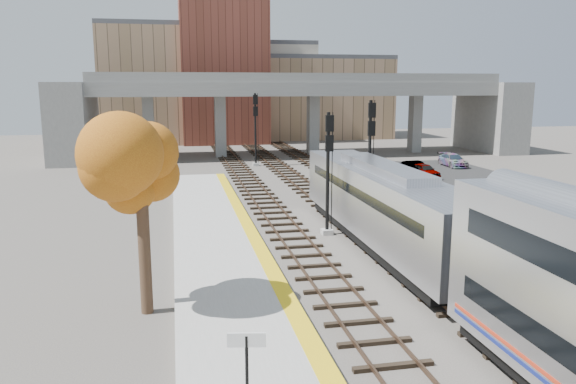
{
  "coord_description": "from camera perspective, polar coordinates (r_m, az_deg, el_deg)",
  "views": [
    {
      "loc": [
        -9.3,
        -20.06,
        8.24
      ],
      "look_at": [
        -3.32,
        9.28,
        2.5
      ],
      "focal_mm": 35.0,
      "sensor_mm": 36.0,
      "label": 1
    }
  ],
  "objects": [
    {
      "name": "ground",
      "position": [
        23.6,
        12.69,
        -9.86
      ],
      "size": [
        160.0,
        160.0,
        0.0
      ],
      "primitive_type": "plane",
      "color": "#47423D",
      "rests_on": "ground"
    },
    {
      "name": "platform",
      "position": [
        21.72,
        -5.38,
        -11.0
      ],
      "size": [
        4.5,
        60.0,
        0.35
      ],
      "primitive_type": "cube",
      "color": "#9E9E99",
      "rests_on": "ground"
    },
    {
      "name": "yellow_strip",
      "position": [
        21.91,
        -0.36,
        -10.24
      ],
      "size": [
        0.7,
        60.0,
        0.01
      ],
      "primitive_type": "cube",
      "color": "yellow",
      "rests_on": "platform"
    },
    {
      "name": "tracks",
      "position": [
        35.09,
        5.77,
        -2.66
      ],
      "size": [
        10.7,
        95.0,
        0.25
      ],
      "color": "black",
      "rests_on": "ground"
    },
    {
      "name": "overpass",
      "position": [
        66.64,
        0.81,
        8.76
      ],
      "size": [
        54.0,
        12.0,
        9.5
      ],
      "color": "slate",
      "rests_on": "ground"
    },
    {
      "name": "buildings_far",
      "position": [
        87.27,
        -4.65,
        10.58
      ],
      "size": [
        43.0,
        21.0,
        20.6
      ],
      "color": "tan",
      "rests_on": "ground"
    },
    {
      "name": "parking_lot",
      "position": [
        54.04,
        14.18,
        1.77
      ],
      "size": [
        14.0,
        18.0,
        0.04
      ],
      "primitive_type": "cube",
      "color": "black",
      "rests_on": "ground"
    },
    {
      "name": "locomotive",
      "position": [
        28.99,
        9.56,
        -1.17
      ],
      "size": [
        3.02,
        19.05,
        4.1
      ],
      "color": "#A8AAB2",
      "rests_on": "ground"
    },
    {
      "name": "signal_mast_near",
      "position": [
        30.77,
        4.09,
        1.62
      ],
      "size": [
        0.6,
        0.64,
        6.79
      ],
      "color": "#9E9E99",
      "rests_on": "ground"
    },
    {
      "name": "signal_mast_mid",
      "position": [
        36.46,
        8.31,
        3.52
      ],
      "size": [
        0.6,
        0.64,
        7.28
      ],
      "color": "#9E9E99",
      "rests_on": "ground"
    },
    {
      "name": "signal_mast_far",
      "position": [
        57.55,
        -3.32,
        6.34
      ],
      "size": [
        0.6,
        0.64,
        7.4
      ],
      "color": "#9E9E99",
      "rests_on": "ground"
    },
    {
      "name": "station_sign",
      "position": [
        13.62,
        -4.21,
        -16.56
      ],
      "size": [
        0.89,
        0.21,
        2.27
      ],
      "rotation": [
        0.0,
        0.0,
        -0.18
      ],
      "color": "black",
      "rests_on": "platform"
    },
    {
      "name": "tree",
      "position": [
        20.36,
        -14.74,
        1.62
      ],
      "size": [
        3.6,
        3.6,
        6.87
      ],
      "color": "#382619",
      "rests_on": "ground"
    },
    {
      "name": "car_a",
      "position": [
        51.8,
        13.7,
        2.13
      ],
      "size": [
        1.87,
        3.82,
        1.25
      ],
      "primitive_type": "imported",
      "rotation": [
        0.0,
        0.0,
        0.11
      ],
      "color": "#99999E",
      "rests_on": "parking_lot"
    },
    {
      "name": "car_b",
      "position": [
        52.98,
        12.8,
        2.38
      ],
      "size": [
        1.85,
        4.02,
        1.28
      ],
      "primitive_type": "imported",
      "rotation": [
        0.0,
        0.0,
        0.13
      ],
      "color": "#99999E",
      "rests_on": "parking_lot"
    },
    {
      "name": "car_c",
      "position": [
        59.66,
        16.41,
        3.12
      ],
      "size": [
        1.93,
        4.43,
        1.27
      ],
      "primitive_type": "imported",
      "rotation": [
        0.0,
        0.0,
        -0.03
      ],
      "color": "#99999E",
      "rests_on": "parking_lot"
    }
  ]
}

